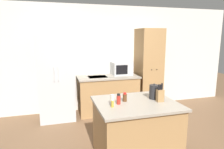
# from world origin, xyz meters

# --- Properties ---
(wall_back) EXTENTS (7.20, 0.06, 2.60)m
(wall_back) POSITION_xyz_m (0.00, 2.33, 1.30)
(wall_back) COLOR beige
(wall_back) RESTS_ON ground_plane
(refrigerator) EXTENTS (0.75, 0.75, 1.87)m
(refrigerator) POSITION_xyz_m (-1.16, 1.94, 0.94)
(refrigerator) COLOR #B7BABC
(refrigerator) RESTS_ON ground_plane
(back_counter) EXTENTS (1.47, 0.68, 0.90)m
(back_counter) POSITION_xyz_m (0.04, 1.98, 0.45)
(back_counter) COLOR #9E7547
(back_counter) RESTS_ON ground_plane
(pantry_cabinet) EXTENTS (0.57, 0.63, 2.04)m
(pantry_cabinet) POSITION_xyz_m (1.12, 2.00, 1.02)
(pantry_cabinet) COLOR #9E7547
(pantry_cabinet) RESTS_ON ground_plane
(kitchen_island) EXTENTS (1.19, 1.00, 0.89)m
(kitchen_island) POSITION_xyz_m (-0.05, 0.02, 0.44)
(kitchen_island) COLOR #9E7547
(kitchen_island) RESTS_ON ground_plane
(microwave) EXTENTS (0.48, 0.41, 0.32)m
(microwave) POSITION_xyz_m (0.42, 2.08, 1.06)
(microwave) COLOR #B2B5B7
(microwave) RESTS_ON back_counter
(knife_block) EXTENTS (0.10, 0.07, 0.28)m
(knife_block) POSITION_xyz_m (0.30, -0.05, 0.99)
(knife_block) COLOR #9E7547
(knife_block) RESTS_ON kitchen_island
(spice_bottle_tall_dark) EXTENTS (0.06, 0.06, 0.13)m
(spice_bottle_tall_dark) POSITION_xyz_m (-0.20, 0.10, 0.95)
(spice_bottle_tall_dark) COLOR #563319
(spice_bottle_tall_dark) RESTS_ON kitchen_island
(spice_bottle_short_red) EXTENTS (0.06, 0.06, 0.15)m
(spice_bottle_short_red) POSITION_xyz_m (-0.42, -0.01, 0.96)
(spice_bottle_short_red) COLOR beige
(spice_bottle_short_red) RESTS_ON kitchen_island
(spice_bottle_amber_oil) EXTENTS (0.04, 0.04, 0.11)m
(spice_bottle_amber_oil) POSITION_xyz_m (-0.44, -0.09, 0.94)
(spice_bottle_amber_oil) COLOR gold
(spice_bottle_amber_oil) RESTS_ON kitchen_island
(spice_bottle_green_herb) EXTENTS (0.06, 0.06, 0.15)m
(spice_bottle_green_herb) POSITION_xyz_m (-0.32, 0.01, 0.96)
(spice_bottle_green_herb) COLOR #B2281E
(spice_bottle_green_herb) RESTS_ON kitchen_island
(kettle) EXTENTS (0.14, 0.14, 0.24)m
(kettle) POSITION_xyz_m (0.28, 0.10, 1.00)
(kettle) COLOR #232326
(kettle) RESTS_ON kitchen_island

